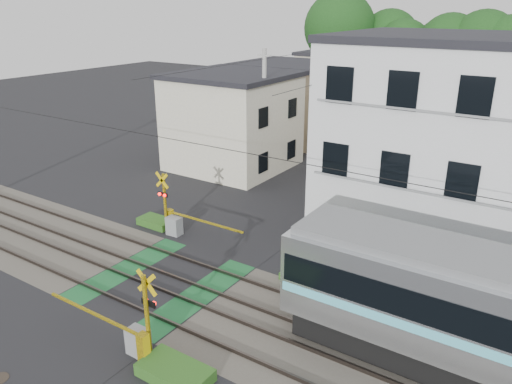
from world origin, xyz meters
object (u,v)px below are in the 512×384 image
Objects in this scene: apartment_block at (454,147)px; pedestrian at (405,123)px; crossing_signal_near at (138,337)px; crossing_signal_far at (173,220)px.

apartment_block is 22.70m from pedestrian.
apartment_block is at bearing 65.78° from crossing_signal_near.
crossing_signal_near and crossing_signal_far have the same top height.
pedestrian is at bearing 84.20° from crossing_signal_far.
apartment_block is 6.57× the size of pedestrian.
apartment_block is at bearing 27.78° from crossing_signal_far.
crossing_signal_near is at bearing 92.68° from pedestrian.
pedestrian is (2.70, 26.57, 0.07)m from crossing_signal_far.
apartment_block reaches higher than crossing_signal_far.
crossing_signal_far reaches higher than pedestrian.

